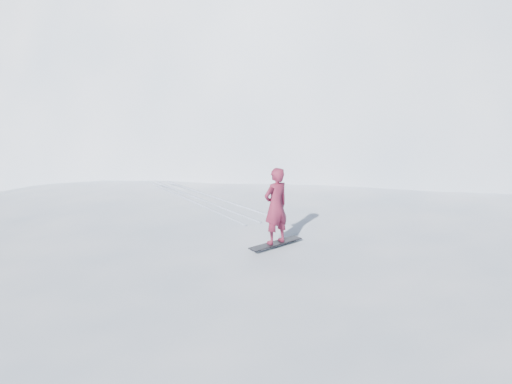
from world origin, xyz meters
The scene contains 8 objects.
ground centered at (0.00, 0.00, 0.00)m, with size 400.00×400.00×0.00m, color white.
near_ridge centered at (1.00, 3.00, 0.00)m, with size 36.00×28.00×4.80m, color white.
summit_peak centered at (22.00, 26.00, 0.00)m, with size 60.00×56.00×56.00m, color white.
peak_shoulder centered at (10.00, 20.00, 0.00)m, with size 28.00×24.00×18.00m, color white.
wind_bumps centered at (-0.56, 2.12, 0.00)m, with size 16.00×14.40×1.00m.
snowboard centered at (-0.82, -0.28, 2.41)m, with size 1.52×0.28×0.03m, color black.
snowboarder centered at (-0.82, -0.28, 3.38)m, with size 0.69×0.45×1.90m, color maroon.
board_tracks centered at (-0.68, 4.39, 2.42)m, with size 1.81×5.97×0.04m.
Camera 1 is at (-7.71, -11.72, 7.17)m, focal length 40.00 mm.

